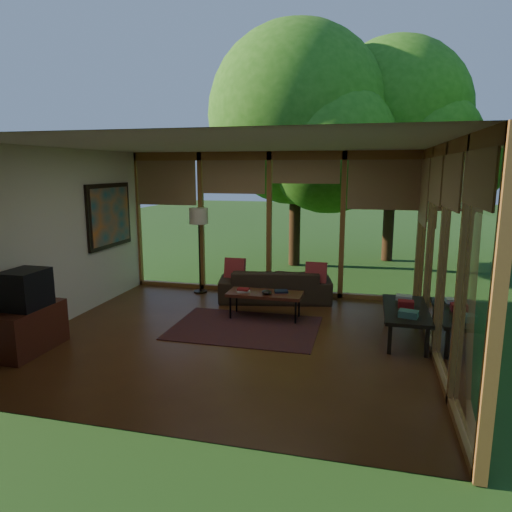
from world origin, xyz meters
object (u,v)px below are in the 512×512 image
(television, at_px, (25,289))
(side_console, at_px, (406,311))
(sofa, at_px, (275,285))
(floor_lamp, at_px, (199,221))
(media_cabinet, at_px, (28,329))
(coffee_table, at_px, (265,295))

(television, height_order, side_console, television)
(sofa, bearing_deg, side_console, 134.43)
(sofa, bearing_deg, television, 37.75)
(television, xyz_separation_m, side_console, (4.85, 1.64, -0.44))
(floor_lamp, height_order, side_console, floor_lamp)
(media_cabinet, bearing_deg, sofa, 49.10)
(media_cabinet, height_order, television, television)
(sofa, relative_size, media_cabinet, 2.02)
(coffee_table, height_order, side_console, side_console)
(sofa, xyz_separation_m, floor_lamp, (-1.53, 0.20, 1.11))
(sofa, height_order, coffee_table, sofa)
(floor_lamp, bearing_deg, television, -109.02)
(media_cabinet, bearing_deg, television, 0.00)
(floor_lamp, height_order, coffee_table, floor_lamp)
(sofa, xyz_separation_m, coffee_table, (0.04, -1.03, 0.10))
(television, bearing_deg, sofa, 49.31)
(floor_lamp, bearing_deg, side_console, -24.16)
(sofa, xyz_separation_m, television, (-2.67, -3.11, 0.56))
(television, bearing_deg, floor_lamp, 70.98)
(sofa, height_order, floor_lamp, floor_lamp)
(floor_lamp, bearing_deg, coffee_table, -37.87)
(floor_lamp, xyz_separation_m, coffee_table, (1.58, -1.23, -1.01))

